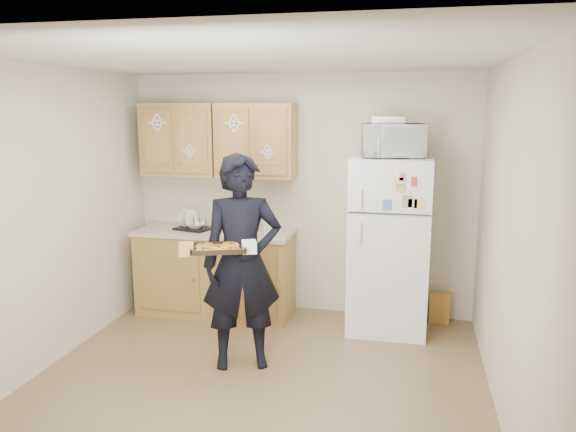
% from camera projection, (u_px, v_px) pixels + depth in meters
% --- Properties ---
extents(floor, '(3.60, 3.60, 0.00)m').
position_uv_depth(floor, '(256.00, 385.00, 4.42)').
color(floor, brown).
rests_on(floor, ground).
extents(ceiling, '(3.60, 3.60, 0.00)m').
position_uv_depth(ceiling, '(252.00, 58.00, 3.95)').
color(ceiling, silver).
rests_on(ceiling, wall_back).
extents(wall_back, '(3.60, 0.04, 2.50)m').
position_uv_depth(wall_back, '(301.00, 195.00, 5.91)').
color(wall_back, beige).
rests_on(wall_back, floor).
extents(wall_front, '(3.60, 0.04, 2.50)m').
position_uv_depth(wall_front, '(141.00, 317.00, 2.46)').
color(wall_front, beige).
rests_on(wall_front, floor).
extents(wall_left, '(0.04, 3.60, 2.50)m').
position_uv_depth(wall_left, '(41.00, 221.00, 4.57)').
color(wall_left, beige).
rests_on(wall_left, floor).
extents(wall_right, '(0.04, 3.60, 2.50)m').
position_uv_depth(wall_right, '(509.00, 243.00, 3.81)').
color(wall_right, beige).
rests_on(wall_right, floor).
extents(refrigerator, '(0.75, 0.70, 1.70)m').
position_uv_depth(refrigerator, '(389.00, 245.00, 5.43)').
color(refrigerator, white).
rests_on(refrigerator, floor).
extents(base_cabinet, '(1.60, 0.60, 0.86)m').
position_uv_depth(base_cabinet, '(216.00, 273.00, 5.94)').
color(base_cabinet, olive).
rests_on(base_cabinet, floor).
extents(countertop, '(1.64, 0.64, 0.04)m').
position_uv_depth(countertop, '(215.00, 232.00, 5.86)').
color(countertop, '#BDA791').
rests_on(countertop, base_cabinet).
extents(upper_cab_left, '(0.80, 0.33, 0.75)m').
position_uv_depth(upper_cab_left, '(181.00, 140.00, 5.89)').
color(upper_cab_left, olive).
rests_on(upper_cab_left, wall_back).
extents(upper_cab_right, '(0.80, 0.33, 0.75)m').
position_uv_depth(upper_cab_right, '(256.00, 141.00, 5.72)').
color(upper_cab_right, olive).
rests_on(upper_cab_right, wall_back).
extents(cereal_box, '(0.20, 0.07, 0.32)m').
position_uv_depth(cereal_box, '(439.00, 308.00, 5.68)').
color(cereal_box, '#C28944').
rests_on(cereal_box, floor).
extents(person, '(0.76, 0.63, 1.80)m').
position_uv_depth(person, '(242.00, 263.00, 4.63)').
color(person, black).
rests_on(person, floor).
extents(baking_tray, '(0.51, 0.44, 0.04)m').
position_uv_depth(baking_tray, '(218.00, 249.00, 4.35)').
color(baking_tray, black).
rests_on(baking_tray, person).
extents(pizza_front_left, '(0.14, 0.14, 0.02)m').
position_uv_depth(pizza_front_left, '(205.00, 250.00, 4.26)').
color(pizza_front_left, orange).
rests_on(pizza_front_left, baking_tray).
extents(pizza_front_right, '(0.14, 0.14, 0.02)m').
position_uv_depth(pizza_front_right, '(231.00, 249.00, 4.29)').
color(pizza_front_right, orange).
rests_on(pizza_front_right, baking_tray).
extents(pizza_back_left, '(0.14, 0.14, 0.02)m').
position_uv_depth(pizza_back_left, '(205.00, 245.00, 4.40)').
color(pizza_back_left, orange).
rests_on(pizza_back_left, baking_tray).
extents(pizza_back_right, '(0.14, 0.14, 0.02)m').
position_uv_depth(pizza_back_right, '(230.00, 244.00, 4.42)').
color(pizza_back_right, orange).
rests_on(pizza_back_right, baking_tray).
extents(pizza_center, '(0.14, 0.14, 0.02)m').
position_uv_depth(pizza_center, '(218.00, 247.00, 4.34)').
color(pizza_center, orange).
rests_on(pizza_center, baking_tray).
extents(microwave, '(0.62, 0.48, 0.31)m').
position_uv_depth(microwave, '(393.00, 141.00, 5.19)').
color(microwave, white).
rests_on(microwave, refrigerator).
extents(foil_pan, '(0.30, 0.21, 0.06)m').
position_uv_depth(foil_pan, '(389.00, 120.00, 5.20)').
color(foil_pan, silver).
rests_on(foil_pan, microwave).
extents(dish_rack, '(0.41, 0.35, 0.14)m').
position_uv_depth(dish_rack, '(194.00, 223.00, 5.87)').
color(dish_rack, black).
rests_on(dish_rack, countertop).
extents(bowl, '(0.20, 0.20, 0.05)m').
position_uv_depth(bowl, '(196.00, 226.00, 5.88)').
color(bowl, silver).
rests_on(bowl, dish_rack).
extents(soap_bottle, '(0.10, 0.10, 0.21)m').
position_uv_depth(soap_bottle, '(269.00, 225.00, 5.62)').
color(soap_bottle, white).
rests_on(soap_bottle, countertop).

